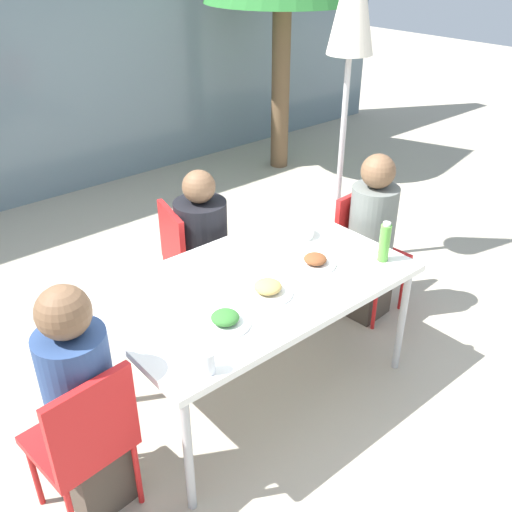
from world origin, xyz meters
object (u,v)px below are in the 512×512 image
at_px(person_left, 83,407).
at_px(chair_right, 364,244).
at_px(chair_left, 86,436).
at_px(bottle, 385,242).
at_px(chair_far, 189,256).
at_px(drinking_cup, 208,362).
at_px(person_far, 202,254).
at_px(person_right, 370,241).
at_px(salad_bowl, 299,231).
at_px(closed_umbrella, 352,18).

xyz_separation_m(person_left, chair_right, (2.23, 0.28, -0.08)).
xyz_separation_m(chair_left, bottle, (1.83, -0.12, 0.37)).
xyz_separation_m(person_left, bottle, (1.79, -0.20, 0.28)).
distance_m(chair_far, drinking_cup, 1.49).
relative_size(chair_right, person_far, 0.78).
xyz_separation_m(person_right, chair_far, (-0.99, 0.74, -0.07)).
relative_size(person_right, drinking_cup, 11.09).
distance_m(person_far, drinking_cup, 1.47).
relative_size(person_right, chair_far, 1.38).
bearing_deg(salad_bowl, closed_umbrella, 28.85).
bearing_deg(drinking_cup, chair_right, 18.80).
distance_m(chair_left, drinking_cup, 0.63).
bearing_deg(person_far, drinking_cup, -21.48).
distance_m(chair_left, chair_far, 1.60).
distance_m(person_left, chair_far, 1.52).
relative_size(bottle, salad_bowl, 1.31).
xyz_separation_m(chair_left, person_left, (0.04, 0.08, 0.08)).
height_order(person_left, person_right, person_left).
distance_m(person_right, chair_far, 1.23).
distance_m(chair_right, person_far, 1.13).
xyz_separation_m(chair_far, bottle, (0.59, -1.13, 0.37)).
bearing_deg(person_left, salad_bowl, 5.71).
relative_size(chair_left, chair_right, 1.00).
bearing_deg(person_far, salad_bowl, 46.85).
height_order(person_right, closed_umbrella, closed_umbrella).
distance_m(person_left, salad_bowl, 1.67).
bearing_deg(drinking_cup, person_far, 55.81).
height_order(chair_left, chair_far, same).
relative_size(chair_left, salad_bowl, 4.68).
height_order(chair_right, person_far, person_far).
bearing_deg(drinking_cup, person_right, 16.72).
distance_m(chair_right, drinking_cup, 1.90).
relative_size(chair_left, closed_umbrella, 0.35).
xyz_separation_m(person_right, bottle, (-0.40, -0.40, 0.30)).
distance_m(chair_right, bottle, 0.75).
distance_m(chair_left, person_left, 0.13).
distance_m(person_right, closed_umbrella, 1.52).
bearing_deg(chair_right, chair_left, 4.55).
bearing_deg(person_far, chair_right, 71.34).
xyz_separation_m(person_left, person_far, (1.26, 0.86, -0.07)).
bearing_deg(drinking_cup, chair_left, 153.84).
bearing_deg(person_right, drinking_cup, 12.24).
relative_size(person_left, person_right, 1.02).
bearing_deg(bottle, drinking_cup, -174.72).
height_order(bottle, drinking_cup, bottle).
bearing_deg(salad_bowl, chair_right, -4.65).
relative_size(person_left, drinking_cup, 11.28).
relative_size(chair_left, person_left, 0.71).
bearing_deg(chair_left, drinking_cup, -31.73).
bearing_deg(person_far, person_left, -42.90).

